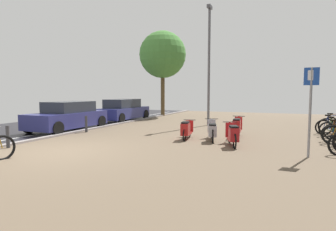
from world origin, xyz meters
The scene contains 15 objects.
ground centered at (1.43, 0.00, -0.02)m, with size 21.00×40.00×0.13m.
bicycle_rack_06 centered at (8.59, 6.72, 0.33)m, with size 1.30×0.48×0.93m.
bicycle_rack_07 centered at (8.55, 7.36, 0.34)m, with size 1.35×0.48×0.97m.
bicycle_rack_08 centered at (8.72, 8.00, 0.35)m, with size 1.36×0.48×1.00m.
scooter_near centered at (4.93, 3.11, 0.40)m, with size 0.76×1.63×0.82m.
scooter_mid centered at (4.01, 3.89, 0.39)m, with size 0.75×1.78×0.83m.
scooter_far centered at (2.97, 3.84, 0.39)m, with size 0.58×1.71×0.75m.
scooter_extra centered at (4.77, 5.15, 0.43)m, with size 0.52×1.84×0.87m.
parked_car_near centered at (-3.41, 4.20, 0.67)m, with size 1.92×4.18×1.42m.
parked_car_far centered at (-3.35, 9.31, 0.68)m, with size 1.80×4.25×1.43m.
parking_sign centered at (7.25, 2.25, 1.59)m, with size 0.40×0.07×2.59m.
lamp_post centered at (2.60, 8.79, 3.67)m, with size 0.20×0.52×6.68m.
street_tree centered at (-2.39, 13.67, 4.83)m, with size 3.68×3.68×6.69m.
bollard_near centered at (-2.05, -0.15, 0.38)m, with size 0.12×0.12×0.77m.
bollard_far centered at (-2.05, 3.89, 0.39)m, with size 0.12×0.12×0.77m.
Camera 1 is at (6.54, -6.62, 1.89)m, focal length 29.60 mm.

